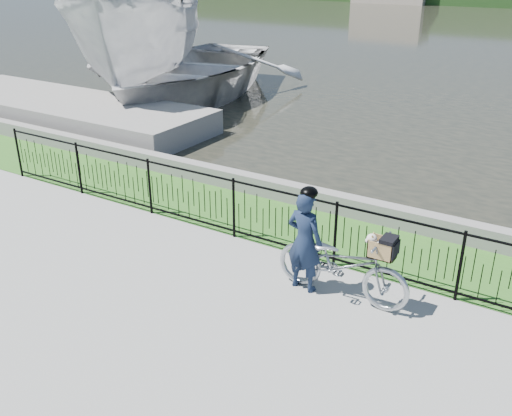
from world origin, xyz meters
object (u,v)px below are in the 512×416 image
Objects in this scene: boat_near at (143,36)px; boat_far at (187,69)px; dock at (64,110)px; bicycle_rig at (343,264)px; cyclist at (305,240)px.

boat_far is at bearing 24.52° from boat_near.
dock is 4.36m from boat_near.
bicycle_rig is 0.19× the size of boat_near.
dock is 0.90× the size of boat_near.
boat_near is at bearing 143.25° from bicycle_rig.
cyclist is 0.15× the size of boat_near.
dock is 4.83m from boat_far.
dock is 4.77× the size of bicycle_rig.
bicycle_rig is (11.50, -4.71, 0.21)m from dock.
boat_near is 1.91m from boat_far.
bicycle_rig is 1.24× the size of cyclist.
boat_far reaches higher than bicycle_rig.
boat_far is (1.41, 0.64, -1.12)m from boat_near.
bicycle_rig reaches higher than dock.
dock is 0.91× the size of boat_far.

